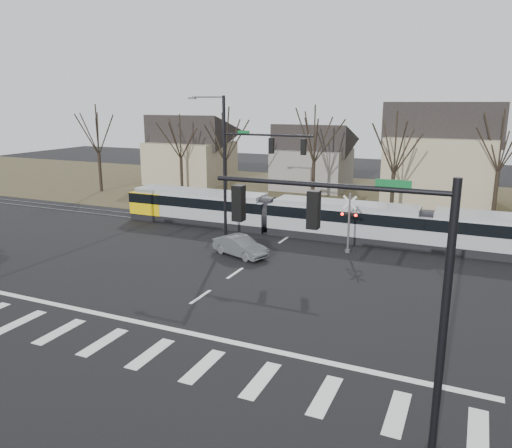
% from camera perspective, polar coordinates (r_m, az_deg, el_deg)
% --- Properties ---
extents(ground, '(140.00, 140.00, 0.00)m').
position_cam_1_polar(ground, '(24.54, -8.74, -9.83)').
color(ground, black).
extents(grass_verge, '(140.00, 28.00, 0.01)m').
position_cam_1_polar(grass_verge, '(53.18, 10.18, 2.99)').
color(grass_verge, '#38331E').
rests_on(grass_verge, ground).
extents(crosswalk, '(27.00, 2.60, 0.01)m').
position_cam_1_polar(crosswalk, '(21.63, -14.61, -13.52)').
color(crosswalk, silver).
rests_on(crosswalk, ground).
extents(stop_line, '(28.00, 0.35, 0.01)m').
position_cam_1_polar(stop_line, '(23.19, -11.18, -11.38)').
color(stop_line, silver).
rests_on(stop_line, ground).
extents(lane_dashes, '(0.18, 30.00, 0.01)m').
position_cam_1_polar(lane_dashes, '(38.20, 4.29, -1.06)').
color(lane_dashes, silver).
rests_on(lane_dashes, ground).
extents(rail_pair, '(90.00, 1.52, 0.06)m').
position_cam_1_polar(rail_pair, '(38.01, 4.19, -1.09)').
color(rail_pair, '#59595E').
rests_on(rail_pair, ground).
extents(tram, '(36.07, 2.68, 2.73)m').
position_cam_1_polar(tram, '(36.77, 9.91, 0.57)').
color(tram, gray).
rests_on(tram, ground).
extents(sedan, '(3.94, 4.85, 1.30)m').
position_cam_1_polar(sedan, '(32.42, -1.82, -2.55)').
color(sedan, '#4F5256').
rests_on(sedan, ground).
extents(signal_pole_near_right, '(6.72, 0.44, 8.00)m').
position_cam_1_polar(signal_pole_near_right, '(13.77, 13.14, -6.09)').
color(signal_pole_near_right, black).
rests_on(signal_pole_near_right, ground).
extents(signal_pole_far, '(9.28, 0.44, 10.20)m').
position_cam_1_polar(signal_pole_far, '(34.85, -1.28, 7.08)').
color(signal_pole_far, black).
rests_on(signal_pole_far, ground).
extents(rail_crossing_signal, '(1.08, 0.36, 4.00)m').
position_cam_1_polar(rail_crossing_signal, '(33.37, 10.55, -0.11)').
color(rail_crossing_signal, '#59595B').
rests_on(rail_crossing_signal, ground).
extents(tree_row, '(59.20, 7.20, 10.00)m').
position_cam_1_polar(tree_row, '(46.22, 11.03, 7.62)').
color(tree_row, black).
rests_on(tree_row, ground).
extents(house_a, '(9.72, 8.64, 8.60)m').
position_cam_1_polar(house_a, '(62.16, -7.54, 8.77)').
color(house_a, gray).
rests_on(house_a, ground).
extents(house_b, '(8.64, 7.56, 7.65)m').
position_cam_1_polar(house_b, '(57.77, 6.47, 7.94)').
color(house_b, slate).
rests_on(house_b, ground).
extents(house_c, '(10.80, 8.64, 10.10)m').
position_cam_1_polar(house_c, '(52.09, 20.43, 7.94)').
color(house_c, gray).
rests_on(house_c, ground).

